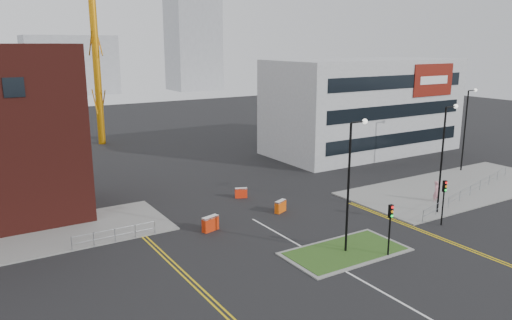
# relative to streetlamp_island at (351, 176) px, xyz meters

# --- Properties ---
(ground) EXTENTS (200.00, 200.00, 0.00)m
(ground) POSITION_rel_streetlamp_island_xyz_m (-2.22, -8.00, -5.41)
(ground) COLOR black
(ground) RESTS_ON ground
(pavement_right) EXTENTS (24.00, 10.00, 0.12)m
(pavement_right) POSITION_rel_streetlamp_island_xyz_m (19.78, 6.00, -5.35)
(pavement_right) COLOR slate
(pavement_right) RESTS_ON ground
(island_kerb) EXTENTS (8.60, 4.60, 0.08)m
(island_kerb) POSITION_rel_streetlamp_island_xyz_m (-0.22, 0.00, -5.37)
(island_kerb) COLOR slate
(island_kerb) RESTS_ON ground
(grass_island) EXTENTS (8.00, 4.00, 0.12)m
(grass_island) POSITION_rel_streetlamp_island_xyz_m (-0.22, 0.00, -5.35)
(grass_island) COLOR #244517
(grass_island) RESTS_ON ground
(office_block) EXTENTS (25.00, 12.20, 12.00)m
(office_block) POSITION_rel_streetlamp_island_xyz_m (23.79, 23.97, 0.59)
(office_block) COLOR #A5A8AA
(office_block) RESTS_ON ground
(streetlamp_island) EXTENTS (1.46, 0.36, 9.18)m
(streetlamp_island) POSITION_rel_streetlamp_island_xyz_m (0.00, 0.00, 0.00)
(streetlamp_island) COLOR black
(streetlamp_island) RESTS_ON ground
(streetlamp_right_near) EXTENTS (1.46, 0.36, 9.18)m
(streetlamp_right_near) POSITION_rel_streetlamp_island_xyz_m (12.00, 2.00, 0.00)
(streetlamp_right_near) COLOR black
(streetlamp_right_near) RESTS_ON ground
(streetlamp_right_far) EXTENTS (1.46, 0.36, 9.18)m
(streetlamp_right_far) POSITION_rel_streetlamp_island_xyz_m (26.00, 10.00, 0.00)
(streetlamp_right_far) COLOR black
(streetlamp_right_far) RESTS_ON ground
(traffic_light_island) EXTENTS (0.28, 0.33, 3.65)m
(traffic_light_island) POSITION_rel_streetlamp_island_xyz_m (1.78, -2.02, -2.85)
(traffic_light_island) COLOR black
(traffic_light_island) RESTS_ON ground
(traffic_light_right) EXTENTS (0.28, 0.33, 3.65)m
(traffic_light_right) POSITION_rel_streetlamp_island_xyz_m (9.78, -0.02, -2.85)
(traffic_light_right) COLOR black
(traffic_light_right) RESTS_ON ground
(railing_left) EXTENTS (6.05, 0.05, 1.10)m
(railing_left) POSITION_rel_streetlamp_island_xyz_m (-13.22, 10.00, -4.67)
(railing_left) COLOR gray
(railing_left) RESTS_ON ground
(railing_right) EXTENTS (19.05, 5.05, 1.10)m
(railing_right) POSITION_rel_streetlamp_island_xyz_m (18.28, 3.50, -4.63)
(railing_right) COLOR gray
(railing_right) RESTS_ON ground
(centre_line) EXTENTS (0.15, 30.00, 0.01)m
(centre_line) POSITION_rel_streetlamp_island_xyz_m (-2.22, -6.00, -5.41)
(centre_line) COLOR silver
(centre_line) RESTS_ON ground
(yellow_left_a) EXTENTS (0.12, 24.00, 0.01)m
(yellow_left_a) POSITION_rel_streetlamp_island_xyz_m (-11.22, 2.00, -5.41)
(yellow_left_a) COLOR gold
(yellow_left_a) RESTS_ON ground
(yellow_left_b) EXTENTS (0.12, 24.00, 0.01)m
(yellow_left_b) POSITION_rel_streetlamp_island_xyz_m (-10.92, 2.00, -5.41)
(yellow_left_b) COLOR gold
(yellow_left_b) RESTS_ON ground
(yellow_right_a) EXTENTS (0.12, 20.00, 0.01)m
(yellow_right_a) POSITION_rel_streetlamp_island_xyz_m (7.28, -2.00, -5.41)
(yellow_right_a) COLOR gold
(yellow_right_a) RESTS_ON ground
(yellow_right_b) EXTENTS (0.12, 20.00, 0.01)m
(yellow_right_b) POSITION_rel_streetlamp_island_xyz_m (7.58, -2.00, -5.41)
(yellow_right_b) COLOR gold
(yellow_right_b) RESTS_ON ground
(skyline_b) EXTENTS (24.00, 12.00, 16.00)m
(skyline_b) POSITION_rel_streetlamp_island_xyz_m (7.78, 122.00, 2.59)
(skyline_b) COLOR gray
(skyline_b) RESTS_ON ground
(skyline_c) EXTENTS (14.00, 12.00, 28.00)m
(skyline_c) POSITION_rel_streetlamp_island_xyz_m (42.78, 117.00, 8.59)
(skyline_c) COLOR gray
(skyline_c) RESTS_ON ground
(pedestrian) EXTENTS (0.83, 0.65, 2.00)m
(pedestrian) POSITION_rel_streetlamp_island_xyz_m (14.13, 4.04, -4.41)
(pedestrian) COLOR #C7818D
(pedestrian) RESTS_ON ground
(barrier_left) EXTENTS (1.45, 0.82, 1.16)m
(barrier_left) POSITION_rel_streetlamp_island_xyz_m (-6.32, 8.50, -4.78)
(barrier_left) COLOR red
(barrier_left) RESTS_ON ground
(barrier_mid) EXTENTS (1.17, 0.79, 0.94)m
(barrier_mid) POSITION_rel_streetlamp_island_xyz_m (-0.13, 14.51, -4.90)
(barrier_mid) COLOR #F52C0D
(barrier_mid) RESTS_ON ground
(barrier_right) EXTENTS (1.29, 0.86, 1.03)m
(barrier_right) POSITION_rel_streetlamp_island_xyz_m (0.69, 9.23, -4.85)
(barrier_right) COLOR #E4540C
(barrier_right) RESTS_ON ground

